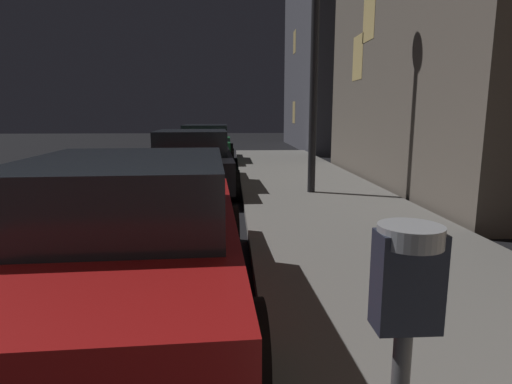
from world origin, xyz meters
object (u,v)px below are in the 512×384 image
at_px(car_red, 131,237).
at_px(car_black, 192,161).
at_px(parking_meter, 404,329).
at_px(car_green, 206,144).
at_px(street_lamp, 316,9).

bearing_deg(car_red, car_black, 90.01).
relative_size(car_red, car_black, 1.03).
xyz_separation_m(parking_meter, car_red, (-1.43, 2.58, -0.45)).
bearing_deg(parking_meter, car_black, 99.20).
bearing_deg(car_green, car_red, -90.00).
distance_m(car_green, street_lamp, 7.95).
bearing_deg(car_green, parking_meter, -84.35).
height_order(car_red, car_black, same).
relative_size(car_green, street_lamp, 0.74).
xyz_separation_m(car_red, street_lamp, (2.64, 5.13, 3.17)).
distance_m(car_red, car_black, 6.27).
bearing_deg(parking_meter, street_lamp, 81.12).
bearing_deg(parking_meter, car_green, 95.65).
distance_m(parking_meter, car_black, 8.98).
xyz_separation_m(parking_meter, car_black, (-1.43, 8.85, -0.46)).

